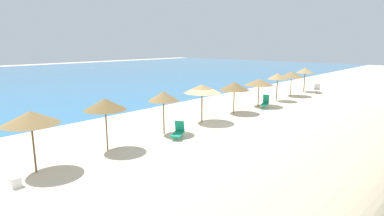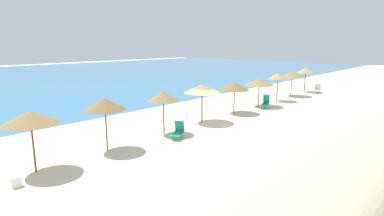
{
  "view_description": "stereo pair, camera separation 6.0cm",
  "coord_description": "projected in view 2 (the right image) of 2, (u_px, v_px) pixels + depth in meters",
  "views": [
    {
      "loc": [
        -17.03,
        -13.76,
        5.71
      ],
      "look_at": [
        -1.45,
        0.18,
        1.39
      ],
      "focal_mm": 29.11,
      "sensor_mm": 36.0,
      "label": 1
    },
    {
      "loc": [
        -16.99,
        -13.8,
        5.71
      ],
      "look_at": [
        -1.45,
        0.18,
        1.39
      ],
      "focal_mm": 29.11,
      "sensor_mm": 36.0,
      "label": 2
    }
  ],
  "objects": [
    {
      "name": "beach_umbrella_6",
      "position": [
        234.0,
        86.0,
        25.65
      ],
      "size": [
        2.49,
        2.49,
        2.63
      ],
      "color": "brown",
      "rests_on": "ground_plane"
    },
    {
      "name": "lounge_chair_2",
      "position": [
        178.0,
        132.0,
        19.22
      ],
      "size": [
        1.44,
        1.15,
        1.01
      ],
      "rotation": [
        0.0,
        0.0,
        2.08
      ],
      "color": "#199972",
      "rests_on": "ground_plane"
    },
    {
      "name": "sea_water",
      "position": [
        6.0,
        80.0,
        49.72
      ],
      "size": [
        160.0,
        67.97,
        0.01
      ],
      "primitive_type": "cube",
      "color": "teal",
      "rests_on": "ground_plane"
    },
    {
      "name": "beach_umbrella_10",
      "position": [
        306.0,
        70.0,
        37.1
      ],
      "size": [
        2.08,
        2.08,
        2.93
      ],
      "color": "brown",
      "rests_on": "ground_plane"
    },
    {
      "name": "dune_ridge",
      "position": [
        342.0,
        160.0,
        12.93
      ],
      "size": [
        39.86,
        5.85,
        1.92
      ],
      "primitive_type": "ellipsoid",
      "rotation": [
        0.0,
        0.0,
        -0.02
      ],
      "color": "beige",
      "rests_on": "ground_plane"
    },
    {
      "name": "beach_umbrella_8",
      "position": [
        278.0,
        76.0,
        31.13
      ],
      "size": [
        2.0,
        2.0,
        2.83
      ],
      "color": "brown",
      "rests_on": "ground_plane"
    },
    {
      "name": "cooler_box",
      "position": [
        14.0,
        182.0,
        12.64
      ],
      "size": [
        0.4,
        0.45,
        0.42
      ],
      "primitive_type": "cube",
      "rotation": [
        0.0,
        0.0,
        1.6
      ],
      "color": "white",
      "rests_on": "ground_plane"
    },
    {
      "name": "lounge_chair_3",
      "position": [
        318.0,
        89.0,
        36.72
      ],
      "size": [
        1.67,
        1.16,
        1.06
      ],
      "rotation": [
        0.0,
        0.0,
        1.92
      ],
      "color": "white",
      "rests_on": "ground_plane"
    },
    {
      "name": "beach_umbrella_2",
      "position": [
        30.0,
        118.0,
        13.64
      ],
      "size": [
        2.43,
        2.43,
        2.84
      ],
      "color": "brown",
      "rests_on": "ground_plane"
    },
    {
      "name": "beach_umbrella_9",
      "position": [
        292.0,
        75.0,
        34.18
      ],
      "size": [
        2.6,
        2.6,
        2.71
      ],
      "color": "brown",
      "rests_on": "ground_plane"
    },
    {
      "name": "beach_umbrella_3",
      "position": [
        105.0,
        104.0,
        16.47
      ],
      "size": [
        2.25,
        2.25,
        2.89
      ],
      "color": "brown",
      "rests_on": "ground_plane"
    },
    {
      "name": "beach_umbrella_5",
      "position": [
        202.0,
        89.0,
        22.54
      ],
      "size": [
        2.69,
        2.69,
        2.84
      ],
      "color": "brown",
      "rests_on": "ground_plane"
    },
    {
      "name": "beach_umbrella_4",
      "position": [
        163.0,
        96.0,
        19.61
      ],
      "size": [
        1.97,
        1.97,
        2.78
      ],
      "color": "brown",
      "rests_on": "ground_plane"
    },
    {
      "name": "beach_umbrella_7",
      "position": [
        259.0,
        82.0,
        28.54
      ],
      "size": [
        2.67,
        2.67,
        2.55
      ],
      "color": "brown",
      "rests_on": "ground_plane"
    },
    {
      "name": "lounge_chair_1",
      "position": [
        265.0,
        103.0,
        28.29
      ],
      "size": [
        1.73,
        1.08,
        1.13
      ],
      "rotation": [
        0.0,
        0.0,
        1.91
      ],
      "color": "#199972",
      "rests_on": "ground_plane"
    },
    {
      "name": "ground_plane",
      "position": [
        207.0,
        124.0,
        22.57
      ],
      "size": [
        160.0,
        160.0,
        0.0
      ],
      "primitive_type": "plane",
      "color": "beige"
    }
  ]
}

